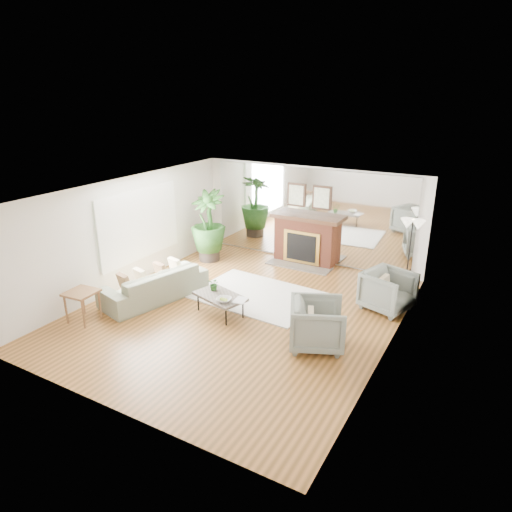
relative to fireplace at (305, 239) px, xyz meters
The scene contains 18 objects.
ground 3.33m from the fireplace, 90.00° to the right, with size 7.00×7.00×0.00m, color brown.
wall_left 4.46m from the fireplace, 132.54° to the right, with size 0.02×7.00×2.50m, color silver.
wall_right 4.46m from the fireplace, 47.46° to the right, with size 0.02×7.00×2.50m, color silver.
wall_back 0.63m from the fireplace, 90.00° to the left, with size 6.00×0.02×2.50m, color silver.
mirror_panel 0.63m from the fireplace, 90.00° to the left, with size 5.40×0.04×2.40m, color silver.
window_panel 4.17m from the fireplace, 135.99° to the right, with size 0.04×2.40×1.50m, color #B2E09E.
fireplace is the anchor object (origin of this frame).
area_rug 2.50m from the fireplace, 91.98° to the right, with size 2.67×1.91×0.03m, color white.
coffee_table 3.57m from the fireplace, 94.63° to the right, with size 1.19×0.89×0.42m.
sofa 4.12m from the fireplace, 118.13° to the right, with size 2.32×0.91×0.68m, color gray.
armchair_back 3.10m from the fireplace, 32.62° to the right, with size 0.89×0.92×0.84m, color slate.
armchair_front 4.18m from the fireplace, 63.21° to the right, with size 0.92×0.95×0.86m, color slate.
side_table 5.67m from the fireplace, 115.82° to the right, with size 0.60×0.60×0.63m.
potted_ficus 2.55m from the fireplace, 155.31° to the right, with size 0.95×0.95×1.89m.
floor_lamp 2.82m from the fireplace, ahead, with size 0.53×0.30×1.63m.
tabletop_plant 3.44m from the fireplace, 98.77° to the right, with size 0.24×0.21×0.27m, color #2E6124.
fruit_bowl 3.75m from the fireplace, 90.95° to the right, with size 0.29×0.29×0.07m, color brown.
book 3.59m from the fireplace, 88.48° to the right, with size 0.23×0.32×0.02m, color brown.
Camera 1 is at (4.43, -7.18, 4.30)m, focal length 32.00 mm.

